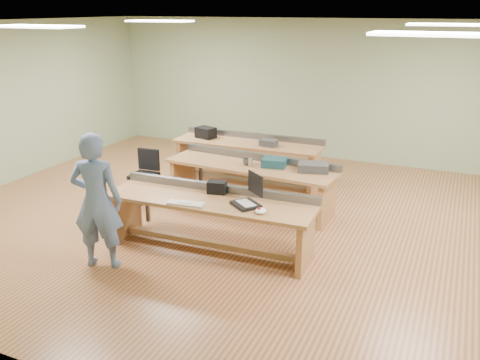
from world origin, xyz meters
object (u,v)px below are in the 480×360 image
at_px(workbench_back, 248,152).
at_px(drinks_can, 250,162).
at_px(person, 97,201).
at_px(parts_bin_grey, 313,167).
at_px(parts_bin_teal, 274,163).
at_px(workbench_mid, 251,176).
at_px(task_chair, 146,182).
at_px(workbench_front, 211,212).
at_px(mug, 247,162).
at_px(camera_bag, 217,187).
at_px(laptop_base, 246,205).

distance_m(workbench_back, drinks_can, 1.57).
height_order(person, parts_bin_grey, person).
distance_m(person, parts_bin_grey, 3.41).
bearing_deg(parts_bin_teal, parts_bin_grey, 1.32).
height_order(workbench_back, drinks_can, drinks_can).
distance_m(workbench_mid, parts_bin_grey, 1.07).
xyz_separation_m(workbench_back, person, (-0.36, -4.01, 0.34)).
bearing_deg(task_chair, workbench_front, -36.85).
bearing_deg(drinks_can, task_chair, -168.61).
distance_m(person, mug, 2.79).
bearing_deg(parts_bin_grey, person, -126.38).
height_order(workbench_mid, person, person).
distance_m(mug, drinks_can, 0.09).
distance_m(camera_bag, parts_bin_teal, 1.53).
bearing_deg(person, workbench_mid, -127.85).
xyz_separation_m(workbench_mid, workbench_back, (-0.63, 1.34, -0.00)).
distance_m(parts_bin_teal, drinks_can, 0.39).
relative_size(workbench_mid, parts_bin_teal, 7.63).
relative_size(workbench_back, mug, 21.38).
bearing_deg(drinks_can, workbench_back, 114.60).
bearing_deg(parts_bin_teal, drinks_can, -159.80).
relative_size(workbench_front, workbench_mid, 1.00).
bearing_deg(parts_bin_grey, mug, -174.04).
xyz_separation_m(camera_bag, mug, (-0.15, 1.40, -0.03)).
bearing_deg(parts_bin_teal, person, -116.64).
distance_m(task_chair, parts_bin_teal, 2.30).
bearing_deg(parts_bin_teal, task_chair, -167.09).
xyz_separation_m(laptop_base, parts_bin_grey, (0.39, 1.80, 0.05)).
bearing_deg(mug, drinks_can, -23.90).
height_order(workbench_mid, drinks_can, drinks_can).
xyz_separation_m(mug, drinks_can, (0.08, -0.03, 0.01)).
xyz_separation_m(workbench_front, camera_bag, (-0.01, 0.23, 0.28)).
height_order(laptop_base, camera_bag, camera_bag).
distance_m(workbench_front, task_chair, 2.29).
bearing_deg(workbench_front, task_chair, 144.86).
bearing_deg(mug, parts_bin_teal, 12.65).
relative_size(workbench_front, task_chair, 3.30).
height_order(workbench_front, person, person).
xyz_separation_m(parts_bin_teal, drinks_can, (-0.36, -0.13, -0.00)).
distance_m(person, task_chair, 2.44).
height_order(workbench_front, drinks_can, drinks_can).
height_order(task_chair, mug, task_chair).
distance_m(workbench_front, workbench_back, 3.10).
relative_size(workbench_front, person, 1.64).
bearing_deg(workbench_back, workbench_front, -77.79).
xyz_separation_m(camera_bag, task_chair, (-1.90, 1.00, -0.51)).
relative_size(person, parts_bin_grey, 3.75).
xyz_separation_m(workbench_front, mug, (-0.17, 1.64, 0.25)).
bearing_deg(workbench_mid, parts_bin_teal, 13.10).
xyz_separation_m(task_chair, drinks_can, (1.82, 0.37, 0.49)).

